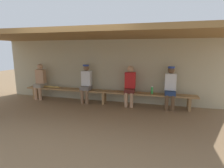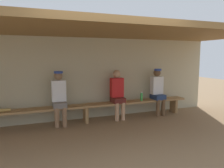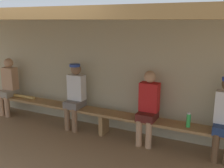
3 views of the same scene
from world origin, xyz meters
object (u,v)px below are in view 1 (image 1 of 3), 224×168
object	(u,v)px
baseball_bat	(48,87)
player_rightmost	(130,84)
bench	(104,93)
player_near_post	(86,82)
player_with_sunglasses	(40,80)
player_in_red	(170,86)
water_bottle_clear	(152,90)

from	to	relation	value
baseball_bat	player_rightmost	bearing A→B (deg)	1.27
bench	player_rightmost	world-z (taller)	player_rightmost
player_near_post	player_with_sunglasses	distance (m)	1.87
bench	player_with_sunglasses	xyz separation A→B (m)	(-2.53, 0.00, 0.34)
player_near_post	player_in_red	size ratio (longest dim) A/B	1.00
player_rightmost	baseball_bat	size ratio (longest dim) A/B	1.54
player_in_red	baseball_bat	world-z (taller)	player_in_red
player_near_post	baseball_bat	bearing A→B (deg)	-179.87
player_with_sunglasses	player_in_red	xyz separation A→B (m)	(4.69, 0.00, 0.02)
player_with_sunglasses	baseball_bat	size ratio (longest dim) A/B	1.54
baseball_bat	player_near_post	bearing A→B (deg)	1.35
water_bottle_clear	baseball_bat	xyz separation A→B (m)	(-3.81, 0.03, -0.08)
player_rightmost	player_with_sunglasses	world-z (taller)	same
water_bottle_clear	player_with_sunglasses	bearing A→B (deg)	179.51
player_near_post	player_in_red	distance (m)	2.82
bench	water_bottle_clear	world-z (taller)	water_bottle_clear
player_in_red	water_bottle_clear	distance (m)	0.58
player_near_post	player_with_sunglasses	size ratio (longest dim) A/B	1.01
player_near_post	baseball_bat	size ratio (longest dim) A/B	1.55
player_rightmost	player_near_post	world-z (taller)	player_near_post
player_rightmost	water_bottle_clear	world-z (taller)	player_rightmost
player_near_post	player_in_red	xyz separation A→B (m)	(2.82, 0.00, 0.00)
player_with_sunglasses	water_bottle_clear	world-z (taller)	player_with_sunglasses
player_rightmost	player_near_post	size ratio (longest dim) A/B	0.99
bench	player_with_sunglasses	world-z (taller)	player_with_sunglasses
player_near_post	player_with_sunglasses	xyz separation A→B (m)	(-1.87, -0.00, -0.02)
player_with_sunglasses	baseball_bat	bearing A→B (deg)	-0.52
player_near_post	player_in_red	world-z (taller)	same
player_in_red	player_with_sunglasses	bearing A→B (deg)	-179.99
player_with_sunglasses	baseball_bat	distance (m)	0.41
bench	player_rightmost	size ratio (longest dim) A/B	4.49
bench	player_with_sunglasses	distance (m)	2.55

